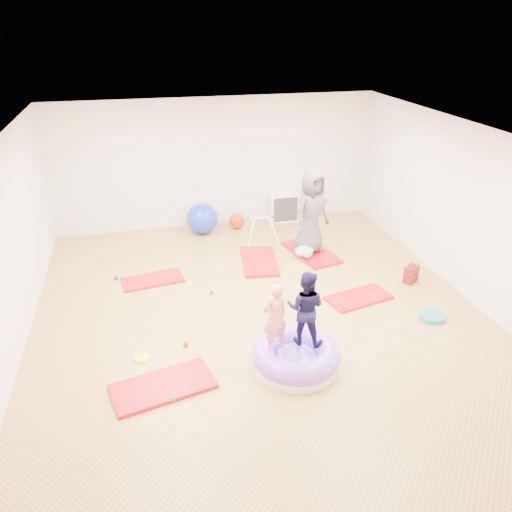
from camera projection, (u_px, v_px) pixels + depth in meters
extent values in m
cube|color=#9B6737|center=(260.00, 315.00, 7.93)|extent=(7.00, 8.00, 0.01)
cube|color=white|center=(261.00, 139.00, 6.71)|extent=(7.00, 8.00, 0.01)
cube|color=beige|center=(216.00, 163.00, 10.82)|extent=(7.00, 0.01, 2.80)
cube|color=beige|center=(387.00, 435.00, 3.82)|extent=(7.00, 0.01, 2.80)
cube|color=beige|center=(4.00, 259.00, 6.58)|extent=(0.01, 8.00, 2.80)
cube|color=beige|center=(471.00, 214.00, 8.06)|extent=(0.01, 8.00, 2.80)
cube|color=#CD000A|center=(163.00, 386.00, 6.37)|extent=(1.40, 0.92, 0.05)
cube|color=#CD000A|center=(153.00, 280.00, 8.93)|extent=(1.14, 0.69, 0.04)
cube|color=#CD000A|center=(259.00, 261.00, 9.60)|extent=(0.80, 1.34, 0.05)
cube|color=#CD000A|center=(359.00, 298.00, 8.37)|extent=(1.18, 0.77, 0.05)
cube|color=#CD000A|center=(311.00, 252.00, 9.95)|extent=(0.93, 1.43, 0.05)
cylinder|color=white|center=(296.00, 361.00, 6.76)|extent=(1.16, 1.16, 0.13)
torus|color=#8A58E2|center=(296.00, 354.00, 6.71)|extent=(1.19, 1.19, 0.32)
ellipsoid|color=#8A58E2|center=(296.00, 359.00, 6.74)|extent=(0.63, 0.63, 0.29)
imported|color=pink|center=(275.00, 314.00, 6.40)|extent=(0.41, 0.33, 0.98)
imported|color=black|center=(306.00, 305.00, 6.53)|extent=(0.65, 0.60, 1.06)
imported|color=#4B4C53|center=(311.00, 212.00, 9.60)|extent=(0.95, 0.83, 1.64)
ellipsoid|color=#A6DBFB|center=(304.00, 251.00, 9.70)|extent=(0.38, 0.24, 0.21)
sphere|color=#DBB885|center=(307.00, 253.00, 9.54)|extent=(0.18, 0.18, 0.18)
sphere|color=#158B1F|center=(313.00, 339.00, 7.27)|extent=(0.07, 0.07, 0.07)
sphere|color=#158B1F|center=(173.00, 399.00, 6.14)|extent=(0.07, 0.07, 0.07)
sphere|color=red|center=(186.00, 345.00, 7.15)|extent=(0.07, 0.07, 0.07)
sphere|color=#158B1F|center=(211.00, 292.00, 8.52)|extent=(0.07, 0.07, 0.07)
sphere|color=#1A30C3|center=(116.00, 278.00, 8.98)|extent=(0.07, 0.07, 0.07)
sphere|color=yellow|center=(285.00, 376.00, 6.52)|extent=(0.07, 0.07, 0.07)
sphere|color=#1A30C3|center=(202.00, 219.00, 10.77)|extent=(0.67, 0.67, 0.67)
sphere|color=#E72F00|center=(237.00, 221.00, 11.08)|extent=(0.35, 0.35, 0.35)
cylinder|color=white|center=(251.00, 233.00, 10.17)|extent=(0.20, 0.20, 0.53)
cylinder|color=white|center=(246.00, 225.00, 10.56)|extent=(0.20, 0.20, 0.53)
cylinder|color=white|center=(274.00, 231.00, 10.27)|extent=(0.20, 0.20, 0.53)
cylinder|color=white|center=(269.00, 223.00, 10.67)|extent=(0.20, 0.20, 0.53)
cylinder|color=white|center=(260.00, 218.00, 10.32)|extent=(0.51, 0.03, 0.03)
sphere|color=red|center=(248.00, 219.00, 10.26)|extent=(0.06, 0.06, 0.06)
sphere|color=#1A30C3|center=(272.00, 217.00, 10.37)|extent=(0.06, 0.06, 0.06)
cube|color=white|center=(284.00, 207.00, 11.43)|extent=(0.65, 0.32, 0.65)
cube|color=#363434|center=(286.00, 210.00, 11.29)|extent=(0.56, 0.02, 0.56)
cube|color=white|center=(284.00, 208.00, 11.39)|extent=(0.02, 0.22, 0.58)
cube|color=white|center=(284.00, 208.00, 11.39)|extent=(0.58, 0.22, 0.02)
cylinder|color=teal|center=(432.00, 316.00, 7.81)|extent=(0.40, 0.40, 0.09)
cube|color=red|center=(411.00, 274.00, 8.84)|extent=(0.32, 0.28, 0.31)
cylinder|color=yellow|center=(142.00, 358.00, 6.90)|extent=(0.22, 0.22, 0.03)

